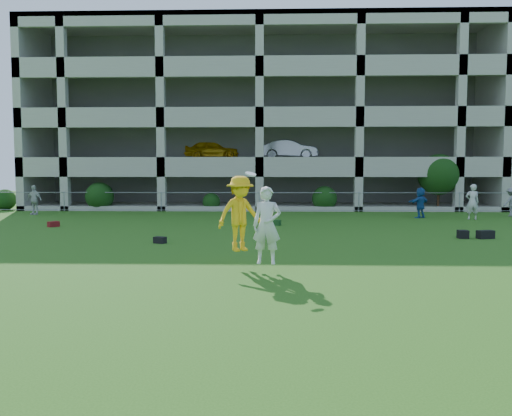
{
  "coord_description": "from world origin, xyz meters",
  "views": [
    {
      "loc": [
        0.71,
        -11.16,
        2.45
      ],
      "look_at": [
        0.28,
        3.0,
        1.4
      ],
      "focal_mm": 35.0,
      "sensor_mm": 36.0,
      "label": 1
    }
  ],
  "objects_px": {
    "parking_garage": "(262,125)",
    "bystander_b": "(34,200)",
    "bystander_e": "(472,202)",
    "frisbee_contest": "(247,216)",
    "bystander_f": "(511,202)",
    "bystander_d": "(420,203)",
    "crate_d": "(463,234)"
  },
  "relations": [
    {
      "from": "bystander_b",
      "to": "parking_garage",
      "type": "height_order",
      "value": "parking_garage"
    },
    {
      "from": "bystander_d",
      "to": "frisbee_contest",
      "type": "xyz_separation_m",
      "value": [
        -8.43,
        -13.98,
        0.53
      ]
    },
    {
      "from": "bystander_d",
      "to": "bystander_b",
      "type": "bearing_deg",
      "value": -40.64
    },
    {
      "from": "bystander_f",
      "to": "bystander_b",
      "type": "bearing_deg",
      "value": -21.0
    },
    {
      "from": "frisbee_contest",
      "to": "parking_garage",
      "type": "distance_m",
      "value": 26.93
    },
    {
      "from": "bystander_f",
      "to": "crate_d",
      "type": "distance_m",
      "value": 10.9
    },
    {
      "from": "bystander_d",
      "to": "parking_garage",
      "type": "relative_size",
      "value": 0.05
    },
    {
      "from": "bystander_b",
      "to": "parking_garage",
      "type": "relative_size",
      "value": 0.06
    },
    {
      "from": "bystander_b",
      "to": "frisbee_contest",
      "type": "distance_m",
      "value": 19.85
    },
    {
      "from": "bystander_b",
      "to": "crate_d",
      "type": "distance_m",
      "value": 22.36
    },
    {
      "from": "bystander_b",
      "to": "bystander_e",
      "type": "height_order",
      "value": "bystander_e"
    },
    {
      "from": "bystander_b",
      "to": "bystander_f",
      "type": "xyz_separation_m",
      "value": [
        26.35,
        -0.22,
        -0.05
      ]
    },
    {
      "from": "bystander_b",
      "to": "bystander_d",
      "type": "xyz_separation_m",
      "value": [
        21.15,
        -1.25,
        -0.04
      ]
    },
    {
      "from": "bystander_b",
      "to": "parking_garage",
      "type": "bearing_deg",
      "value": 56.19
    },
    {
      "from": "bystander_d",
      "to": "frisbee_contest",
      "type": "distance_m",
      "value": 16.33
    },
    {
      "from": "crate_d",
      "to": "frisbee_contest",
      "type": "distance_m",
      "value": 9.72
    },
    {
      "from": "crate_d",
      "to": "parking_garage",
      "type": "distance_m",
      "value": 22.75
    },
    {
      "from": "bystander_e",
      "to": "bystander_b",
      "type": "bearing_deg",
      "value": 0.56
    },
    {
      "from": "frisbee_contest",
      "to": "bystander_f",
      "type": "bearing_deg",
      "value": 47.76
    },
    {
      "from": "bystander_e",
      "to": "frisbee_contest",
      "type": "relative_size",
      "value": 0.8
    },
    {
      "from": "parking_garage",
      "to": "bystander_b",
      "type": "bearing_deg",
      "value": -138.16
    },
    {
      "from": "bystander_b",
      "to": "crate_d",
      "type": "bearing_deg",
      "value": -10.19
    },
    {
      "from": "bystander_b",
      "to": "bystander_d",
      "type": "distance_m",
      "value": 21.19
    },
    {
      "from": "bystander_e",
      "to": "frisbee_contest",
      "type": "distance_m",
      "value": 17.02
    },
    {
      "from": "bystander_d",
      "to": "parking_garage",
      "type": "bearing_deg",
      "value": -93.02
    },
    {
      "from": "bystander_d",
      "to": "bystander_f",
      "type": "bearing_deg",
      "value": 153.9
    },
    {
      "from": "bystander_f",
      "to": "parking_garage",
      "type": "height_order",
      "value": "parking_garage"
    },
    {
      "from": "bystander_b",
      "to": "frisbee_contest",
      "type": "height_order",
      "value": "frisbee_contest"
    },
    {
      "from": "bystander_e",
      "to": "parking_garage",
      "type": "xyz_separation_m",
      "value": [
        -10.9,
        13.36,
        5.12
      ]
    },
    {
      "from": "bystander_b",
      "to": "frisbee_contest",
      "type": "bearing_deg",
      "value": -35.76
    },
    {
      "from": "bystander_e",
      "to": "parking_garage",
      "type": "distance_m",
      "value": 17.99
    },
    {
      "from": "bystander_e",
      "to": "parking_garage",
      "type": "relative_size",
      "value": 0.06
    }
  ]
}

